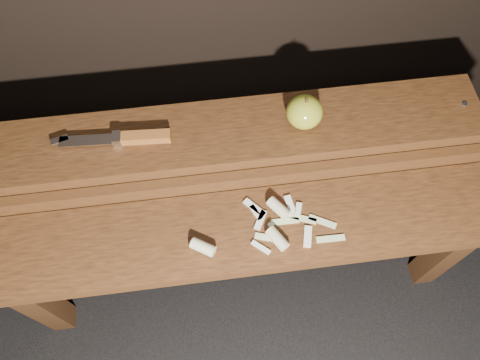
{
  "coord_description": "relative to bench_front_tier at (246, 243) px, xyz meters",
  "views": [
    {
      "loc": [
        -0.06,
        -0.44,
        1.41
      ],
      "look_at": [
        0.0,
        0.06,
        0.45
      ],
      "focal_mm": 35.0,
      "sensor_mm": 36.0,
      "label": 1
    }
  ],
  "objects": [
    {
      "name": "ground",
      "position": [
        0.0,
        0.06,
        -0.35
      ],
      "size": [
        60.0,
        60.0,
        0.0
      ],
      "primitive_type": "plane",
      "color": "black"
    },
    {
      "name": "bench_front_tier",
      "position": [
        0.0,
        0.0,
        0.0
      ],
      "size": [
        1.2,
        0.2,
        0.42
      ],
      "color": "#321C0C",
      "rests_on": "ground"
    },
    {
      "name": "bench_rear_tier",
      "position": [
        0.0,
        0.23,
        0.06
      ],
      "size": [
        1.2,
        0.21,
        0.5
      ],
      "color": "#321C0C",
      "rests_on": "ground"
    },
    {
      "name": "apple",
      "position": [
        0.16,
        0.23,
        0.18
      ],
      "size": [
        0.08,
        0.08,
        0.09
      ],
      "color": "olive",
      "rests_on": "bench_rear_tier"
    },
    {
      "name": "knife",
      "position": [
        -0.24,
        0.23,
        0.16
      ],
      "size": [
        0.28,
        0.05,
        0.02
      ],
      "color": "brown",
      "rests_on": "bench_rear_tier"
    },
    {
      "name": "apple_scraps",
      "position": [
        0.04,
        0.0,
        0.08
      ],
      "size": [
        0.35,
        0.14,
        0.03
      ],
      "color": "beige",
      "rests_on": "bench_front_tier"
    }
  ]
}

